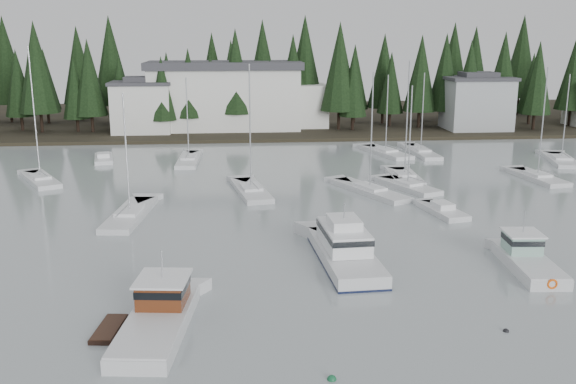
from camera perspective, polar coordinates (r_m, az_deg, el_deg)
name	(u,v)px	position (r m, az deg, el deg)	size (l,w,h in m)	color
far_shore_land	(253,119)	(122.14, -3.14, 6.46)	(240.00, 54.00, 1.00)	black
conifer_treeline	(255,128)	(111.25, -2.96, 5.73)	(200.00, 22.00, 20.00)	black
house_west	(142,106)	(104.65, -12.83, 7.46)	(9.54, 7.42, 8.75)	silver
house_east_a	(477,102)	(110.04, 16.43, 7.68)	(10.60, 8.48, 9.25)	#999EA0
harbor_inn	(237,96)	(106.88, -4.53, 8.49)	(29.50, 11.50, 10.90)	silver
lobster_boat_brown	(157,319)	(36.41, -11.60, -11.02)	(5.49, 9.67, 4.64)	silver
cabin_cruiser_center	(345,252)	(45.69, 5.06, -5.30)	(4.10, 11.36, 4.81)	silver
lobster_boat_teal	(527,261)	(47.26, 20.48, -5.76)	(3.29, 7.91, 4.30)	silver
sailboat_2	(41,181)	(74.99, -21.13, 0.92)	(6.48, 9.12, 15.01)	silver
sailboat_3	(251,192)	(65.26, -3.31, 0.00)	(4.30, 10.31, 13.45)	silver
sailboat_4	(421,153)	(88.54, 11.71, 3.40)	(2.84, 10.98, 11.31)	silver
sailboat_5	(189,161)	(82.14, -8.79, 2.72)	(2.82, 10.55, 11.09)	silver
sailboat_6	(561,162)	(88.00, 23.11, 2.51)	(5.04, 9.77, 11.48)	silver
sailboat_7	(537,179)	(76.38, 21.29, 1.11)	(3.80, 9.00, 12.79)	silver
sailboat_8	(404,178)	(72.51, 10.31, 1.20)	(3.25, 8.60, 13.49)	silver
sailboat_9	(370,192)	(65.70, 7.27, 0.00)	(6.74, 10.85, 12.66)	silver
sailboat_10	(130,216)	(58.20, -13.85, -2.13)	(3.80, 10.98, 11.40)	silver
sailboat_12	(385,154)	(87.40, 8.66, 3.39)	(5.62, 10.52, 11.07)	silver
sailboat_13	(408,188)	(68.19, 10.59, 0.38)	(5.56, 8.74, 11.21)	silver
runabout_1	(442,212)	(59.28, 13.56, -1.74)	(3.34, 6.47, 1.42)	silver
runabout_3	(104,160)	(84.99, -16.06, 2.77)	(3.34, 6.45, 1.42)	silver
mooring_buoy_green	(332,380)	(31.22, 3.91, -16.30)	(0.44, 0.44, 0.44)	#145933
mooring_buoy_dark	(506,331)	(37.47, 18.80, -11.65)	(0.33, 0.33, 0.33)	black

